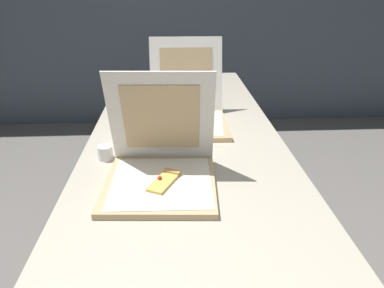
{
  "coord_description": "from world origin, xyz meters",
  "views": [
    {
      "loc": [
        -0.05,
        -0.81,
        1.39
      ],
      "look_at": [
        0.02,
        0.5,
        0.78
      ],
      "focal_mm": 33.66,
      "sensor_mm": 36.0,
      "label": 1
    }
  ],
  "objects_px": {
    "cup_white_far": "(155,104)",
    "cup_white_mid": "(122,132)",
    "pizza_box_front": "(161,169)",
    "pizza_box_middle": "(188,112)",
    "cup_white_near_center": "(105,153)",
    "table": "(185,147)"
  },
  "relations": [
    {
      "from": "cup_white_far",
      "to": "cup_white_mid",
      "type": "height_order",
      "value": "same"
    },
    {
      "from": "pizza_box_front",
      "to": "cup_white_near_center",
      "type": "relative_size",
      "value": 6.82
    },
    {
      "from": "pizza_box_front",
      "to": "cup_white_far",
      "type": "xyz_separation_m",
      "value": [
        -0.05,
        0.8,
        -0.03
      ]
    },
    {
      "from": "cup_white_near_center",
      "to": "cup_white_mid",
      "type": "bearing_deg",
      "value": 78.53
    },
    {
      "from": "pizza_box_front",
      "to": "pizza_box_middle",
      "type": "bearing_deg",
      "value": 81.58
    },
    {
      "from": "pizza_box_middle",
      "to": "cup_white_far",
      "type": "distance_m",
      "value": 0.28
    },
    {
      "from": "cup_white_near_center",
      "to": "pizza_box_front",
      "type": "bearing_deg",
      "value": -41.22
    },
    {
      "from": "cup_white_far",
      "to": "cup_white_mid",
      "type": "relative_size",
      "value": 1.0
    },
    {
      "from": "pizza_box_front",
      "to": "cup_white_near_center",
      "type": "bearing_deg",
      "value": 142.1
    },
    {
      "from": "cup_white_near_center",
      "to": "cup_white_mid",
      "type": "height_order",
      "value": "same"
    },
    {
      "from": "cup_white_near_center",
      "to": "cup_white_far",
      "type": "relative_size",
      "value": 1.0
    },
    {
      "from": "pizza_box_front",
      "to": "cup_white_far",
      "type": "height_order",
      "value": "pizza_box_front"
    },
    {
      "from": "table",
      "to": "cup_white_mid",
      "type": "height_order",
      "value": "cup_white_mid"
    },
    {
      "from": "pizza_box_front",
      "to": "pizza_box_middle",
      "type": "relative_size",
      "value": 0.82
    },
    {
      "from": "table",
      "to": "pizza_box_middle",
      "type": "bearing_deg",
      "value": 84.45
    },
    {
      "from": "cup_white_mid",
      "to": "pizza_box_middle",
      "type": "bearing_deg",
      "value": 29.17
    },
    {
      "from": "cup_white_far",
      "to": "cup_white_mid",
      "type": "xyz_separation_m",
      "value": [
        -0.14,
        -0.39,
        0.0
      ]
    },
    {
      "from": "cup_white_near_center",
      "to": "cup_white_far",
      "type": "xyz_separation_m",
      "value": [
        0.18,
        0.6,
        0.0
      ]
    },
    {
      "from": "pizza_box_middle",
      "to": "cup_white_near_center",
      "type": "relative_size",
      "value": 8.33
    },
    {
      "from": "pizza_box_front",
      "to": "pizza_box_middle",
      "type": "height_order",
      "value": "same"
    },
    {
      "from": "table",
      "to": "pizza_box_middle",
      "type": "distance_m",
      "value": 0.22
    },
    {
      "from": "pizza_box_middle",
      "to": "cup_white_mid",
      "type": "relative_size",
      "value": 8.33
    }
  ]
}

